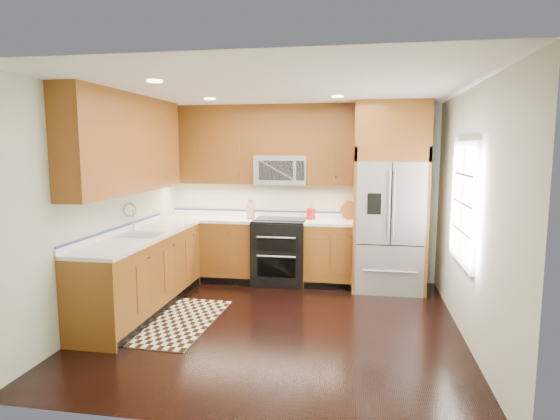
% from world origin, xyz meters
% --- Properties ---
extents(ground, '(4.00, 4.00, 0.00)m').
position_xyz_m(ground, '(0.00, 0.00, 0.00)').
color(ground, black).
rests_on(ground, ground).
extents(wall_back, '(4.00, 0.02, 2.60)m').
position_xyz_m(wall_back, '(0.00, 2.00, 1.30)').
color(wall_back, beige).
rests_on(wall_back, ground).
extents(wall_left, '(0.02, 4.00, 2.60)m').
position_xyz_m(wall_left, '(-2.00, 0.00, 1.30)').
color(wall_left, beige).
rests_on(wall_left, ground).
extents(wall_right, '(0.02, 4.00, 2.60)m').
position_xyz_m(wall_right, '(2.00, 0.00, 1.30)').
color(wall_right, beige).
rests_on(wall_right, ground).
extents(window, '(0.04, 1.10, 1.30)m').
position_xyz_m(window, '(1.98, 0.20, 1.40)').
color(window, white).
rests_on(window, ground).
extents(base_cabinets, '(2.85, 3.00, 0.90)m').
position_xyz_m(base_cabinets, '(-1.23, 0.90, 0.45)').
color(base_cabinets, brown).
rests_on(base_cabinets, ground).
extents(countertop, '(2.86, 3.01, 0.04)m').
position_xyz_m(countertop, '(-1.09, 1.01, 0.92)').
color(countertop, white).
rests_on(countertop, base_cabinets).
extents(upper_cabinets, '(2.85, 3.00, 1.15)m').
position_xyz_m(upper_cabinets, '(-1.15, 1.09, 2.02)').
color(upper_cabinets, brown).
rests_on(upper_cabinets, ground).
extents(range, '(0.76, 0.67, 0.95)m').
position_xyz_m(range, '(-0.25, 1.67, 0.47)').
color(range, black).
rests_on(range, ground).
extents(microwave, '(0.76, 0.40, 0.42)m').
position_xyz_m(microwave, '(-0.25, 1.80, 1.66)').
color(microwave, '#B2B2B7').
rests_on(microwave, ground).
extents(refrigerator, '(0.98, 0.75, 2.60)m').
position_xyz_m(refrigerator, '(1.30, 1.63, 1.30)').
color(refrigerator, '#B2B2B7').
rests_on(refrigerator, ground).
extents(sink_faucet, '(0.54, 0.44, 0.37)m').
position_xyz_m(sink_faucet, '(-1.73, 0.23, 0.99)').
color(sink_faucet, '#B2B2B7').
rests_on(sink_faucet, countertop).
extents(rug, '(0.98, 1.58, 0.01)m').
position_xyz_m(rug, '(-1.20, -0.09, 0.01)').
color(rug, black).
rests_on(rug, ground).
extents(knife_block, '(0.11, 0.15, 0.28)m').
position_xyz_m(knife_block, '(-0.70, 1.71, 1.06)').
color(knife_block, tan).
rests_on(knife_block, countertop).
extents(utensil_crock, '(0.15, 0.15, 0.35)m').
position_xyz_m(utensil_crock, '(0.19, 1.78, 1.06)').
color(utensil_crock, '#AF1517').
rests_on(utensil_crock, countertop).
extents(cutting_board, '(0.29, 0.29, 0.02)m').
position_xyz_m(cutting_board, '(0.75, 1.90, 0.95)').
color(cutting_board, brown).
rests_on(cutting_board, countertop).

